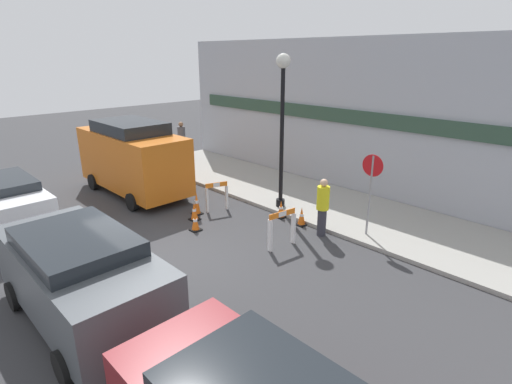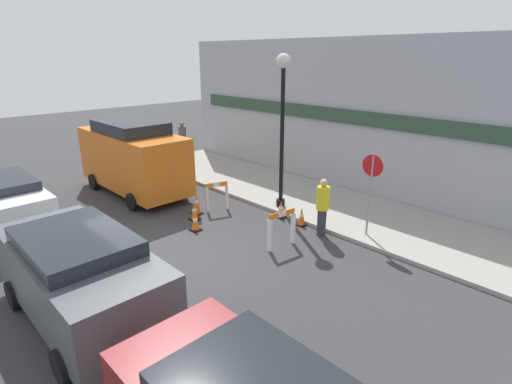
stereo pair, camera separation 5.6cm
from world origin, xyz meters
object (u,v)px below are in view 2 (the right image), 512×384
parked_car_1 (80,273)px  work_van (133,155)px  person_worker (323,206)px  person_pedestrian (183,139)px  parked_car_0 (3,202)px  streetlamp_post (282,112)px  stop_sign (371,182)px

parked_car_1 → work_van: 7.61m
person_worker → person_pedestrian: size_ratio=0.93×
person_worker → parked_car_0: bearing=12.7°
streetlamp_post → work_van: 5.82m
stop_sign → person_worker: 1.46m
stop_sign → parked_car_1: 7.41m
person_pedestrian → parked_car_1: 12.10m
stop_sign → work_van: size_ratio=0.46×
person_worker → work_van: bearing=-16.3°
person_pedestrian → parked_car_1: bearing=152.5°
streetlamp_post → parked_car_1: bearing=-79.2°
person_worker → parked_car_1: size_ratio=0.38×
streetlamp_post → parked_car_1: size_ratio=1.10×
parked_car_0 → parked_car_1: bearing=0.0°
parked_car_1 → parked_car_0: bearing=-180.0°
streetlamp_post → parked_car_0: bearing=-121.2°
streetlamp_post → stop_sign: bearing=2.2°
person_worker → parked_car_1: (-0.85, -6.38, 0.12)m
person_worker → streetlamp_post: bearing=-48.7°
streetlamp_post → work_van: size_ratio=0.98×
parked_car_1 → work_van: bearing=144.8°
stop_sign → person_pedestrian: 10.74m
stop_sign → person_pedestrian: stop_sign is taller
work_van → parked_car_0: bearing=-82.1°
person_worker → parked_car_1: bearing=50.4°
parked_car_0 → parked_car_1: parked_car_1 is taller
parked_car_1 → person_pedestrian: bearing=136.9°
parked_car_0 → parked_car_1: (5.60, 0.00, 0.10)m
person_pedestrian → parked_car_0: (3.23, -8.27, -0.17)m
person_worker → parked_car_1: parked_car_1 is taller
person_worker → parked_car_1: 6.43m
parked_car_1 → work_van: (-6.21, 4.39, 0.42)m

